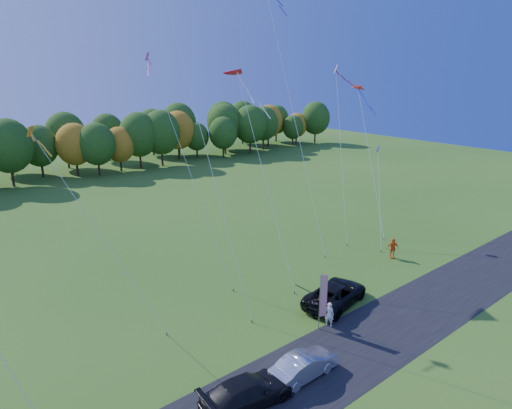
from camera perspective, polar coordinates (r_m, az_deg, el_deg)
ground at (r=32.75m, az=6.90°, el=-14.20°), size 160.00×160.00×0.00m
asphalt_strip at (r=30.59m, az=12.56°, el=-16.94°), size 90.00×6.00×0.01m
tree_line at (r=78.72m, az=-23.36°, el=3.03°), size 116.00×12.00×10.00m
black_suv at (r=34.67m, az=9.91°, el=-10.92°), size 6.41×3.94×1.66m
silver_sedan at (r=27.33m, az=6.05°, el=-19.37°), size 4.31×1.54×1.42m
dark_truck_a at (r=25.41m, az=-1.08°, el=-22.34°), size 5.39×2.66×1.51m
person_tailgate_a at (r=31.91m, az=9.15°, el=-13.39°), size 0.63×0.75×1.74m
person_tailgate_b at (r=32.79m, az=7.49°, el=-12.49°), size 1.00×1.03×1.68m
person_east at (r=43.61m, az=16.70°, el=-5.26°), size 1.21×1.02×1.94m
feather_flag at (r=30.78m, az=8.34°, el=-11.15°), size 0.50×0.25×4.04m
kite_delta_blue at (r=31.54m, az=-7.64°, el=12.06°), size 3.00×10.96×28.24m
kite_parafoil_orange at (r=45.58m, az=4.65°, el=11.47°), size 5.87×13.98×25.70m
kite_delta_red at (r=37.10m, az=0.93°, el=4.21°), size 3.04×10.39×17.79m
kite_parafoil_rainbow at (r=50.33m, az=14.09°, el=5.59°), size 6.25×8.77×15.27m
kite_diamond_yellow at (r=30.79m, az=-18.94°, el=-3.54°), size 5.41×7.72×13.63m
kite_diamond_white at (r=47.35m, az=10.60°, el=6.29°), size 5.55×7.44×17.51m
kite_diamond_pink at (r=35.22m, az=-8.12°, el=3.67°), size 3.20×7.33×18.19m
kite_diamond_blue_low at (r=46.16m, az=15.18°, el=0.75°), size 4.32×4.48×9.48m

